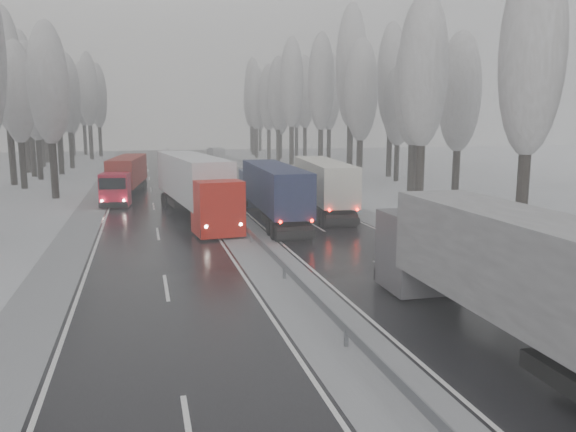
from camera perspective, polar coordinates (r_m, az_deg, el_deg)
name	(u,v)px	position (r m, az deg, el deg)	size (l,w,h in m)	color
ground	(402,409)	(15.07, 11.52, -18.66)	(260.00, 260.00, 0.00)	silver
carriageway_right	(293,213)	(43.92, 0.50, 0.35)	(7.50, 200.00, 0.03)	black
carriageway_left	(155,218)	(42.45, -13.32, -0.23)	(7.50, 200.00, 0.03)	black
median_slush	(226,215)	(42.87, -6.29, 0.07)	(3.00, 200.00, 0.04)	#929599
shoulder_right	(352,210)	(45.44, 6.53, 0.61)	(2.40, 200.00, 0.04)	#929599
shoulder_left	(84,221)	(42.65, -19.98, -0.50)	(2.40, 200.00, 0.04)	#929599
median_guardrail	(226,208)	(42.77, -6.31, 0.83)	(0.12, 200.00, 0.76)	slate
tree_16	(532,55)	(34.84, 23.54, 14.74)	(3.60, 3.60, 16.53)	black
tree_18	(424,72)	(44.12, 13.63, 14.05)	(3.60, 3.60, 16.58)	black
tree_19	(460,93)	(50.23, 17.05, 11.87)	(3.60, 3.60, 14.57)	black
tree_20	(414,87)	(52.84, 12.69, 12.71)	(3.60, 3.60, 15.71)	black
tree_21	(416,70)	(57.54, 12.92, 14.28)	(3.60, 3.60, 18.62)	black
tree_22	(361,91)	(61.99, 7.45, 12.46)	(3.60, 3.60, 15.86)	black
tree_23	(398,107)	(68.12, 11.14, 10.86)	(3.60, 3.60, 13.55)	black
tree_24	(351,68)	(67.55, 6.44, 14.74)	(3.60, 3.60, 20.49)	black
tree_25	(391,77)	(73.84, 10.45, 13.69)	(3.60, 3.60, 19.44)	black
tree_26	(321,83)	(77.00, 3.39, 13.34)	(3.60, 3.60, 18.78)	black
tree_27	(360,91)	(83.14, 7.32, 12.49)	(3.60, 3.60, 17.62)	black
tree_28	(292,84)	(86.92, 0.37, 13.28)	(3.60, 3.60, 19.62)	black
tree_29	(329,92)	(92.82, 4.23, 12.43)	(3.60, 3.60, 18.11)	black
tree_30	(278,94)	(96.35, -1.03, 12.26)	(3.60, 3.60, 17.86)	black
tree_31	(305,93)	(101.75, 1.75, 12.37)	(3.60, 3.60, 18.58)	black
tree_32	(269,98)	(103.65, -1.98, 11.88)	(3.60, 3.60, 17.33)	black
tree_33	(280,109)	(108.21, -0.80, 10.77)	(3.60, 3.60, 14.33)	black
tree_34	(256,98)	(110.42, -3.27, 11.83)	(3.60, 3.60, 17.63)	black
tree_35	(297,98)	(116.46, 0.87, 11.93)	(3.60, 3.60, 18.25)	black
tree_36	(253,92)	(120.39, -3.60, 12.43)	(3.60, 3.60, 20.23)	black
tree_37	(281,105)	(125.71, -0.76, 11.21)	(3.60, 3.60, 16.37)	black
tree_38	(251,101)	(131.02, -3.75, 11.57)	(3.60, 3.60, 17.97)	black
tree_39	(260,107)	(135.46, -2.88, 11.04)	(3.60, 3.60, 16.19)	black
tree_62	(48,84)	(56.24, -23.20, 12.20)	(3.60, 3.60, 16.04)	black
tree_64	(17,93)	(65.78, -25.81, 11.19)	(3.60, 3.60, 15.42)	black
tree_65	(5,70)	(70.20, -26.80, 13.08)	(3.60, 3.60, 19.48)	black
tree_66	(35,98)	(75.23, -24.31, 10.88)	(3.60, 3.60, 15.23)	black
tree_67	(28,89)	(79.46, -24.89, 11.59)	(3.60, 3.60, 17.09)	black
tree_68	(57,93)	(81.73, -22.45, 11.48)	(3.60, 3.60, 16.65)	black
tree_69	(22,81)	(86.51, -25.42, 12.28)	(3.60, 3.60, 19.35)	black
tree_70	(68,94)	(91.71, -21.46, 11.43)	(3.60, 3.60, 17.09)	black
tree_71	(37,84)	(96.39, -24.11, 12.10)	(3.60, 3.60, 19.61)	black
tree_72	(59,105)	(101.25, -22.28, 10.43)	(3.60, 3.60, 15.11)	black
tree_73	(43,97)	(105.65, -23.62, 11.02)	(3.60, 3.60, 17.22)	black
tree_74	(88,90)	(111.69, -19.65, 11.95)	(3.60, 3.60, 19.68)	black
tree_75	(39,94)	(116.71, -24.01, 11.22)	(3.60, 3.60, 18.60)	black
tree_76	(98,96)	(120.94, -18.76, 11.43)	(3.60, 3.60, 18.55)	black
tree_77	(71,110)	(125.33, -21.16, 9.98)	(3.60, 3.60, 14.32)	black
tree_78	(82,94)	(127.80, -20.17, 11.52)	(3.60, 3.60, 19.55)	black
tree_79	(71,103)	(132.00, -21.18, 10.69)	(3.60, 3.60, 17.07)	black
truck_grey_tarp	(521,274)	(18.28, 22.58, -5.49)	(2.99, 17.15, 4.38)	#4D4D52
truck_blue_box	(271,188)	(39.88, -1.73, 2.82)	(3.05, 15.92, 4.06)	navy
truck_cream_box	(320,182)	(44.30, 3.32, 3.50)	(4.27, 16.01, 4.07)	#9F9D8D
box_truck_distant	(216,155)	(99.92, -7.33, 6.20)	(2.26, 6.70, 2.48)	#ADAFB4
truck_red_white	(195,183)	(41.27, -9.45, 3.34)	(4.78, 17.99, 4.58)	red
truck_red_red	(126,174)	(55.06, -16.09, 4.12)	(3.92, 14.59, 3.71)	red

